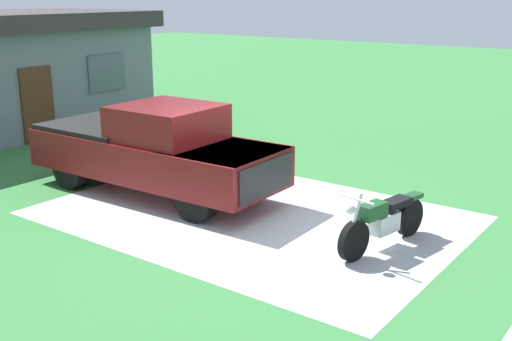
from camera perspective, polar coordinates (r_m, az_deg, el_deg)
name	(u,v)px	position (r m, az deg, el deg)	size (l,w,h in m)	color
ground_plane	(252,215)	(11.86, -0.40, -4.09)	(80.00, 80.00, 0.00)	#34773A
driveway_pad	(252,215)	(11.86, -0.40, -4.08)	(5.33, 7.62, 0.01)	#BABABA
motorcycle	(383,221)	(10.44, 11.52, -4.51)	(2.20, 0.77, 1.09)	black
pickup_truck	(153,148)	(13.11, -9.43, 2.01)	(2.14, 5.67, 1.90)	black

